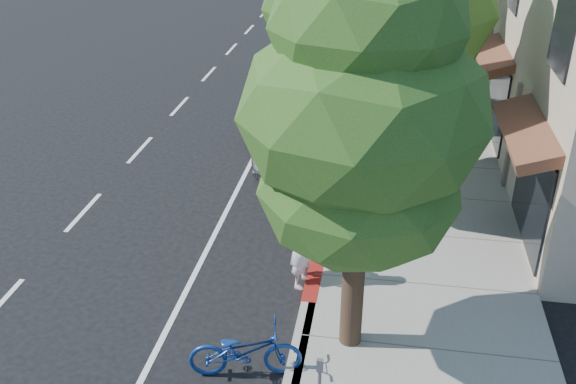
% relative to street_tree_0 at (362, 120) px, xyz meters
% --- Properties ---
extents(ground, '(120.00, 120.00, 0.00)m').
position_rel_street_tree_0_xyz_m(ground, '(-0.90, 2.00, -4.47)').
color(ground, black).
rests_on(ground, ground).
extents(sidewalk, '(4.60, 56.00, 0.15)m').
position_rel_street_tree_0_xyz_m(sidewalk, '(1.40, 10.00, -4.39)').
color(sidewalk, gray).
rests_on(sidewalk, ground).
extents(curb, '(0.30, 56.00, 0.15)m').
position_rel_street_tree_0_xyz_m(curb, '(-0.90, 10.00, -4.39)').
color(curb, '#9E998E').
rests_on(curb, ground).
extents(curb_red_segment, '(0.32, 4.00, 0.15)m').
position_rel_street_tree_0_xyz_m(curb_red_segment, '(-0.90, 3.00, -4.39)').
color(curb_red_segment, maroon).
rests_on(curb_red_segment, ground).
extents(street_tree_0, '(3.93, 3.93, 7.10)m').
position_rel_street_tree_0_xyz_m(street_tree_0, '(0.00, 0.00, 0.00)').
color(street_tree_0, black).
rests_on(street_tree_0, ground).
extents(street_tree_1, '(5.48, 5.48, 8.09)m').
position_rel_street_tree_0_xyz_m(street_tree_1, '(0.00, 6.00, 0.40)').
color(street_tree_1, black).
rests_on(street_tree_1, ground).
extents(cyclist, '(0.61, 0.80, 1.96)m').
position_rel_street_tree_0_xyz_m(cyclist, '(-1.14, 1.82, -3.49)').
color(cyclist, white).
rests_on(cyclist, ground).
extents(bicycle, '(2.05, 1.05, 1.03)m').
position_rel_street_tree_0_xyz_m(bicycle, '(-1.74, -1.00, -3.96)').
color(bicycle, navy).
rests_on(bicycle, ground).
extents(silver_suv, '(2.61, 5.54, 1.53)m').
position_rel_street_tree_0_xyz_m(silver_suv, '(-1.92, 8.33, -3.70)').
color(silver_suv, '#BBBBC0').
rests_on(silver_suv, ground).
extents(dark_sedan, '(1.95, 5.02, 1.63)m').
position_rel_street_tree_0_xyz_m(dark_sedan, '(-3.10, 11.00, -3.66)').
color(dark_sedan, '#222628').
rests_on(dark_sedan, ground).
extents(white_pickup, '(2.93, 6.36, 1.80)m').
position_rel_street_tree_0_xyz_m(white_pickup, '(-2.03, 21.02, -3.57)').
color(white_pickup, white).
rests_on(white_pickup, ground).
extents(dark_suv_far, '(2.41, 5.54, 1.86)m').
position_rel_street_tree_0_xyz_m(dark_suv_far, '(-2.65, 25.03, -3.54)').
color(dark_suv_far, black).
rests_on(dark_suv_far, ground).
extents(pedestrian, '(1.05, 0.97, 1.73)m').
position_rel_street_tree_0_xyz_m(pedestrian, '(1.65, 10.51, -3.46)').
color(pedestrian, black).
rests_on(pedestrian, sidewalk).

